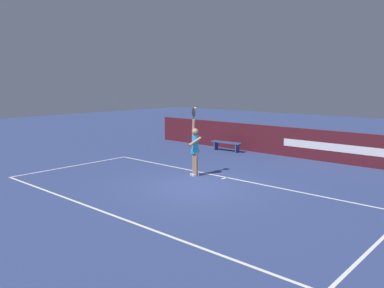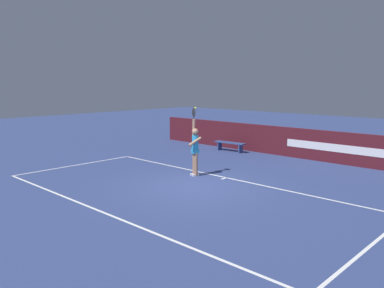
{
  "view_description": "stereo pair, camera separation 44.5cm",
  "coord_description": "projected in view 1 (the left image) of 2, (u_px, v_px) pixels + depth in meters",
  "views": [
    {
      "loc": [
        8.16,
        -9.35,
        3.38
      ],
      "look_at": [
        -1.08,
        0.97,
        1.19
      ],
      "focal_mm": 36.34,
      "sensor_mm": 36.0,
      "label": 1
    },
    {
      "loc": [
        8.48,
        -9.05,
        3.38
      ],
      "look_at": [
        -1.08,
        0.97,
        1.19
      ],
      "focal_mm": 36.34,
      "sensor_mm": 36.0,
      "label": 2
    }
  ],
  "objects": [
    {
      "name": "ground_plane",
      "position": [
        197.0,
        186.0,
        12.78
      ],
      "size": [
        60.0,
        60.0,
        0.0
      ],
      "primitive_type": "plane",
      "color": "navy"
    },
    {
      "name": "tennis_ball",
      "position": [
        195.0,
        108.0,
        14.01
      ],
      "size": [
        0.07,
        0.07,
        0.07
      ],
      "color": "#C4DF2B"
    },
    {
      "name": "courtside_bench_near",
      "position": [
        226.0,
        144.0,
        19.32
      ],
      "size": [
        1.68,
        0.46,
        0.46
      ],
      "color": "#304982",
      "rests_on": "ground"
    },
    {
      "name": "back_wall",
      "position": [
        296.0,
        143.0,
        17.72
      ],
      "size": [
        16.91,
        0.21,
        1.35
      ],
      "color": "#4D151E",
      "rests_on": "ground"
    },
    {
      "name": "court_lines",
      "position": [
        177.0,
        192.0,
        12.09
      ],
      "size": [
        11.83,
        5.29,
        0.0
      ],
      "color": "white",
      "rests_on": "ground"
    },
    {
      "name": "tennis_player",
      "position": [
        195.0,
        148.0,
        14.13
      ],
      "size": [
        0.47,
        0.51,
        2.49
      ],
      "color": "#9E745B",
      "rests_on": "ground"
    }
  ]
}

